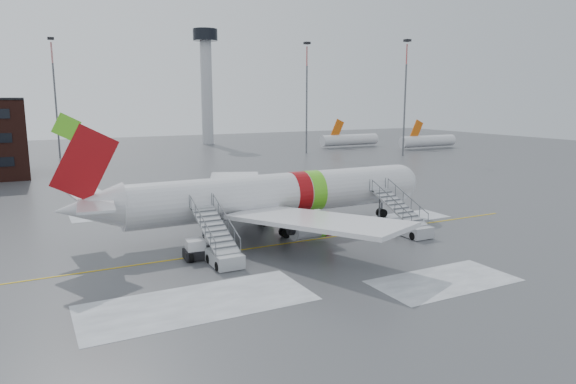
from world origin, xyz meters
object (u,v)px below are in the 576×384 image
airstair_fwd (408,223)px  airstair_aft (221,249)px  pushback_tug (199,250)px  airliner (269,196)px

airstair_fwd → airstair_aft: size_ratio=1.00×
airstair_aft → pushback_tug: size_ratio=2.71×
airliner → airstair_aft: 9.90m
airstair_aft → pushback_tug: bearing=125.3°
airstair_fwd → pushback_tug: airstair_fwd is taller
pushback_tug → airstair_aft: bearing=-54.7°
airstair_fwd → airstair_aft: 17.94m
airstair_fwd → pushback_tug: bearing=175.1°
airstair_aft → pushback_tug: (-1.17, 1.65, -0.37)m
airliner → airstair_fwd: size_ratio=4.55×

